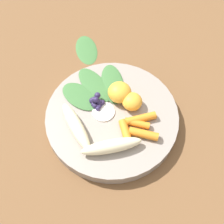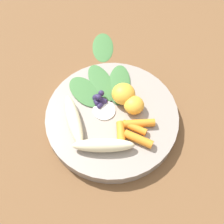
{
  "view_description": "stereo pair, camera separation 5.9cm",
  "coord_description": "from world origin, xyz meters",
  "px_view_note": "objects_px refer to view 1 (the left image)",
  "views": [
    {
      "loc": [
        0.1,
        0.29,
        0.55
      ],
      "look_at": [
        0.0,
        0.0,
        0.04
      ],
      "focal_mm": 46.85,
      "sensor_mm": 36.0,
      "label": 1
    },
    {
      "loc": [
        0.04,
        0.3,
        0.55
      ],
      "look_at": [
        0.0,
        0.0,
        0.04
      ],
      "focal_mm": 46.85,
      "sensor_mm": 36.0,
      "label": 2
    }
  ],
  "objects_px": {
    "bowl": "(112,118)",
    "banana_peeled_left": "(111,146)",
    "kale_leaf_stray": "(86,49)",
    "orange_segment_near": "(120,92)",
    "banana_peeled_right": "(76,126)"
  },
  "relations": [
    {
      "from": "orange_segment_near",
      "to": "kale_leaf_stray",
      "type": "height_order",
      "value": "orange_segment_near"
    },
    {
      "from": "orange_segment_near",
      "to": "kale_leaf_stray",
      "type": "bearing_deg",
      "value": -82.39
    },
    {
      "from": "bowl",
      "to": "banana_peeled_left",
      "type": "xyz_separation_m",
      "value": [
        0.03,
        0.07,
        0.03
      ]
    },
    {
      "from": "banana_peeled_right",
      "to": "bowl",
      "type": "bearing_deg",
      "value": 87.61
    },
    {
      "from": "orange_segment_near",
      "to": "bowl",
      "type": "bearing_deg",
      "value": 50.76
    },
    {
      "from": "banana_peeled_left",
      "to": "orange_segment_near",
      "type": "relative_size",
      "value": 2.39
    },
    {
      "from": "bowl",
      "to": "kale_leaf_stray",
      "type": "distance_m",
      "value": 0.21
    },
    {
      "from": "bowl",
      "to": "banana_peeled_left",
      "type": "distance_m",
      "value": 0.08
    },
    {
      "from": "kale_leaf_stray",
      "to": "banana_peeled_left",
      "type": "bearing_deg",
      "value": 179.47
    },
    {
      "from": "banana_peeled_right",
      "to": "orange_segment_near",
      "type": "distance_m",
      "value": 0.12
    },
    {
      "from": "banana_peeled_left",
      "to": "kale_leaf_stray",
      "type": "distance_m",
      "value": 0.29
    },
    {
      "from": "bowl",
      "to": "banana_peeled_left",
      "type": "height_order",
      "value": "banana_peeled_left"
    },
    {
      "from": "bowl",
      "to": "banana_peeled_left",
      "type": "bearing_deg",
      "value": 70.24
    },
    {
      "from": "bowl",
      "to": "banana_peeled_right",
      "type": "distance_m",
      "value": 0.08
    },
    {
      "from": "orange_segment_near",
      "to": "kale_leaf_stray",
      "type": "xyz_separation_m",
      "value": [
        0.02,
        -0.18,
        -0.04
      ]
    }
  ]
}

